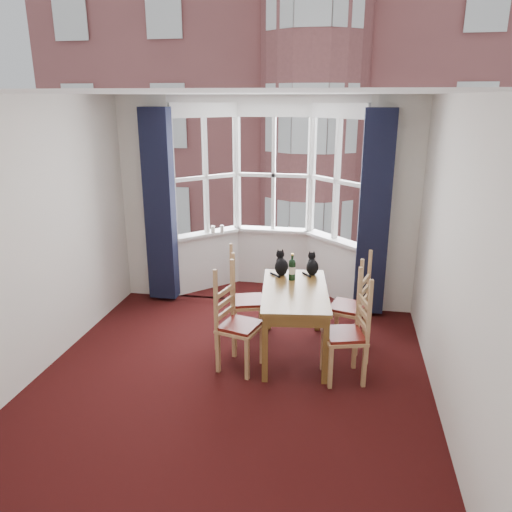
% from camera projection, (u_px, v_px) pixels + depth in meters
% --- Properties ---
extents(floor, '(4.50, 4.50, 0.00)m').
position_uv_depth(floor, '(229.00, 387.00, 4.99)').
color(floor, black).
rests_on(floor, ground).
extents(ceiling, '(4.50, 4.50, 0.00)m').
position_uv_depth(ceiling, '(223.00, 93.00, 4.14)').
color(ceiling, white).
rests_on(ceiling, floor).
extents(wall_left, '(0.00, 4.50, 4.50)m').
position_uv_depth(wall_left, '(28.00, 243.00, 4.90)').
color(wall_left, silver).
rests_on(wall_left, floor).
extents(wall_right, '(0.00, 4.50, 4.50)m').
position_uv_depth(wall_right, '(455.00, 266.00, 4.23)').
color(wall_right, silver).
rests_on(wall_right, floor).
extents(wall_near, '(4.00, 0.00, 4.00)m').
position_uv_depth(wall_near, '(119.00, 388.00, 2.46)').
color(wall_near, silver).
rests_on(wall_near, floor).
extents(wall_back_pier_left, '(0.70, 0.12, 2.80)m').
position_uv_depth(wall_back_pier_left, '(149.00, 200.00, 6.95)').
color(wall_back_pier_left, silver).
rests_on(wall_back_pier_left, floor).
extents(wall_back_pier_right, '(0.70, 0.12, 2.80)m').
position_uv_depth(wall_back_pier_right, '(392.00, 209.00, 6.40)').
color(wall_back_pier_right, silver).
rests_on(wall_back_pier_right, floor).
extents(bay_window, '(2.76, 0.94, 2.80)m').
position_uv_depth(bay_window, '(271.00, 197.00, 7.15)').
color(bay_window, white).
rests_on(bay_window, floor).
extents(curtain_left, '(0.38, 0.22, 2.60)m').
position_uv_depth(curtain_left, '(160.00, 206.00, 6.76)').
color(curtain_left, black).
rests_on(curtain_left, floor).
extents(curtain_right, '(0.38, 0.22, 2.60)m').
position_uv_depth(curtain_right, '(374.00, 215.00, 6.28)').
color(curtain_right, black).
rests_on(curtain_right, floor).
extents(dining_table, '(0.86, 1.39, 0.77)m').
position_uv_depth(dining_table, '(295.00, 298.00, 5.45)').
color(dining_table, brown).
rests_on(dining_table, floor).
extents(chair_left_near, '(0.50, 0.51, 0.92)m').
position_uv_depth(chair_left_near, '(232.00, 326.00, 5.24)').
color(chair_left_near, tan).
rests_on(chair_left_near, floor).
extents(chair_left_far, '(0.50, 0.52, 0.92)m').
position_uv_depth(chair_left_far, '(240.00, 303.00, 5.83)').
color(chair_left_far, tan).
rests_on(chair_left_far, floor).
extents(chair_right_near, '(0.50, 0.51, 0.92)m').
position_uv_depth(chair_right_near, '(353.00, 336.00, 5.02)').
color(chair_right_near, tan).
rests_on(chair_right_near, floor).
extents(chair_right_far, '(0.50, 0.51, 0.92)m').
position_uv_depth(chair_right_far, '(355.00, 310.00, 5.64)').
color(chair_right_far, tan).
rests_on(chair_right_far, floor).
extents(cat_left, '(0.22, 0.26, 0.30)m').
position_uv_depth(cat_left, '(281.00, 265.00, 5.84)').
color(cat_left, black).
rests_on(cat_left, dining_table).
extents(cat_right, '(0.18, 0.23, 0.28)m').
position_uv_depth(cat_right, '(312.00, 266.00, 5.85)').
color(cat_right, black).
rests_on(cat_right, dining_table).
extents(wine_bottle, '(0.08, 0.08, 0.31)m').
position_uv_depth(wine_bottle, '(292.00, 268.00, 5.67)').
color(wine_bottle, black).
rests_on(wine_bottle, dining_table).
extents(candle_tall, '(0.06, 0.06, 0.10)m').
position_uv_depth(candle_tall, '(213.00, 229.00, 7.29)').
color(candle_tall, white).
rests_on(candle_tall, bay_window).
extents(candle_short, '(0.06, 0.06, 0.11)m').
position_uv_depth(candle_short, '(222.00, 229.00, 7.30)').
color(candle_short, white).
rests_on(candle_short, bay_window).
extents(street, '(80.00, 80.00, 0.00)m').
position_uv_depth(street, '(329.00, 221.00, 37.05)').
color(street, '#333335').
rests_on(street, ground).
extents(tenement_building, '(18.40, 7.80, 15.20)m').
position_uv_depth(tenement_building, '(318.00, 132.00, 17.64)').
color(tenement_building, '#97504E').
rests_on(tenement_building, street).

